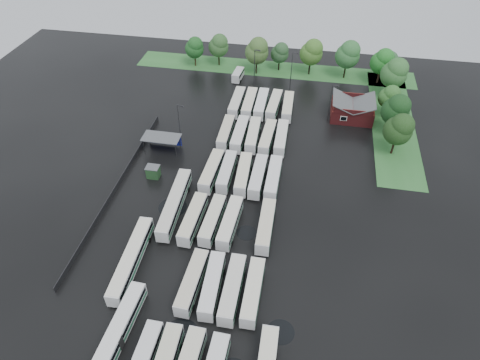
# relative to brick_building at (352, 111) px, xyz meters

# --- Properties ---
(ground) EXTENTS (160.00, 160.00, 0.00)m
(ground) POSITION_rel_brick_building_xyz_m (-24.00, -42.77, -1.87)
(ground) COLOR black
(ground) RESTS_ON ground
(brick_building) EXTENTS (10.07, 8.60, 5.39)m
(brick_building) POSITION_rel_brick_building_xyz_m (0.00, 0.00, 0.00)
(brick_building) COLOR maroon
(brick_building) RESTS_ON ground
(wash_shed) EXTENTS (8.20, 4.20, 3.58)m
(wash_shed) POSITION_rel_brick_building_xyz_m (-41.20, -20.74, 1.12)
(wash_shed) COLOR #2D2D30
(wash_shed) RESTS_ON ground
(utility_hut) EXTENTS (2.70, 2.20, 2.62)m
(utility_hut) POSITION_rel_brick_building_xyz_m (-40.20, -30.17, -0.55)
(utility_hut) COLOR #1C401E
(utility_hut) RESTS_ON ground
(grass_strip_north) EXTENTS (80.00, 10.00, 0.01)m
(grass_strip_north) POSITION_rel_brick_building_xyz_m (-22.00, 22.03, -1.86)
(grass_strip_north) COLOR #2E6C2E
(grass_strip_north) RESTS_ON ground
(grass_strip_east) EXTENTS (10.00, 50.00, 0.01)m
(grass_strip_east) POSITION_rel_brick_building_xyz_m (10.00, 0.03, -1.86)
(grass_strip_east) COLOR #2E6C2E
(grass_strip_east) RESTS_ON ground
(west_fence) EXTENTS (0.10, 50.00, 1.20)m
(west_fence) POSITION_rel_brick_building_xyz_m (-46.20, -34.77, -1.27)
(west_fence) COLOR #2D2D30
(west_fence) RESTS_ON ground
(bus_r1c1) EXTENTS (2.81, 11.35, 3.14)m
(bus_r1c1) POSITION_rel_brick_building_xyz_m (-25.11, -55.00, -0.14)
(bus_r1c1) COLOR silver
(bus_r1c1) RESTS_ON ground
(bus_r1c2) EXTENTS (2.90, 11.41, 3.15)m
(bus_r1c2) POSITION_rel_brick_building_xyz_m (-21.90, -55.02, -0.13)
(bus_r1c2) COLOR silver
(bus_r1c2) RESTS_ON ground
(bus_r1c3) EXTENTS (2.55, 11.67, 3.24)m
(bus_r1c3) POSITION_rel_brick_building_xyz_m (-18.67, -55.17, -0.08)
(bus_r1c3) COLOR silver
(bus_r1c3) RESTS_ON ground
(bus_r1c4) EXTENTS (2.50, 11.28, 3.13)m
(bus_r1c4) POSITION_rel_brick_building_xyz_m (-15.50, -55.02, -0.14)
(bus_r1c4) COLOR silver
(bus_r1c4) RESTS_ON ground
(bus_r2c0) EXTENTS (2.81, 11.45, 3.16)m
(bus_r2c0) POSITION_rel_brick_building_xyz_m (-28.56, -41.87, -0.13)
(bus_r2c0) COLOR silver
(bus_r2c0) RESTS_ON ground
(bus_r2c1) EXTENTS (2.82, 11.13, 3.07)m
(bus_r2c1) POSITION_rel_brick_building_xyz_m (-25.02, -41.46, -0.18)
(bus_r2c1) COLOR silver
(bus_r2c1) RESTS_ON ground
(bus_r2c2) EXTENTS (2.88, 11.44, 3.16)m
(bus_r2c2) POSITION_rel_brick_building_xyz_m (-21.81, -41.51, -0.13)
(bus_r2c2) COLOR silver
(bus_r2c2) RESTS_ON ground
(bus_r2c4) EXTENTS (2.63, 11.48, 3.18)m
(bus_r2c4) POSITION_rel_brick_building_xyz_m (-15.42, -41.22, -0.11)
(bus_r2c4) COLOR silver
(bus_r2c4) RESTS_ON ground
(bus_r3c0) EXTENTS (2.91, 11.68, 3.23)m
(bus_r3c0) POSITION_rel_brick_building_xyz_m (-28.31, -28.27, -0.09)
(bus_r3c0) COLOR silver
(bus_r3c0) RESTS_ON ground
(bus_r3c1) EXTENTS (2.41, 11.06, 3.07)m
(bus_r3c1) POSITION_rel_brick_building_xyz_m (-25.27, -27.72, -0.17)
(bus_r3c1) COLOR silver
(bus_r3c1) RESTS_ON ground
(bus_r3c2) EXTENTS (2.91, 11.41, 3.15)m
(bus_r3c2) POSITION_rel_brick_building_xyz_m (-21.83, -28.03, -0.13)
(bus_r3c2) COLOR silver
(bus_r3c2) RESTS_ON ground
(bus_r3c3) EXTENTS (2.48, 11.39, 3.17)m
(bus_r3c3) POSITION_rel_brick_building_xyz_m (-18.81, -28.16, -0.12)
(bus_r3c3) COLOR silver
(bus_r3c3) RESTS_ON ground
(bus_r3c4) EXTENTS (2.49, 11.58, 3.22)m
(bus_r3c4) POSITION_rel_brick_building_xyz_m (-15.72, -28.14, -0.09)
(bus_r3c4) COLOR silver
(bus_r3c4) RESTS_ON ground
(bus_r4c0) EXTENTS (2.55, 11.09, 3.08)m
(bus_r4c0) POSITION_rel_brick_building_xyz_m (-28.32, -14.24, -0.17)
(bus_r4c0) COLOR silver
(bus_r4c0) RESTS_ON ground
(bus_r4c1) EXTENTS (2.51, 11.66, 3.24)m
(bus_r4c1) POSITION_rel_brick_building_xyz_m (-25.06, -14.46, -0.08)
(bus_r4c1) COLOR silver
(bus_r4c1) RESTS_ON ground
(bus_r4c2) EXTENTS (2.80, 11.42, 3.16)m
(bus_r4c2) POSITION_rel_brick_building_xyz_m (-22.04, -14.19, -0.13)
(bus_r4c2) COLOR silver
(bus_r4c2) RESTS_ON ground
(bus_r4c3) EXTENTS (2.82, 11.35, 3.14)m
(bus_r4c3) POSITION_rel_brick_building_xyz_m (-18.73, -14.54, -0.14)
(bus_r4c3) COLOR silver
(bus_r4c3) RESTS_ON ground
(bus_r4c4) EXTENTS (2.57, 11.31, 3.14)m
(bus_r4c4) POSITION_rel_brick_building_xyz_m (-15.70, -14.10, -0.14)
(bus_r4c4) COLOR silver
(bus_r4c4) RESTS_ON ground
(bus_r5c0) EXTENTS (2.48, 11.61, 3.23)m
(bus_r5c0) POSITION_rel_brick_building_xyz_m (-28.30, -1.05, -0.09)
(bus_r5c0) COLOR silver
(bus_r5c0) RESTS_ON ground
(bus_r5c1) EXTENTS (2.61, 11.70, 3.25)m
(bus_r5c1) POSITION_rel_brick_building_xyz_m (-25.12, -0.91, -0.08)
(bus_r5c1) COLOR silver
(bus_r5c1) RESTS_ON ground
(bus_r5c2) EXTENTS (2.59, 11.64, 3.23)m
(bus_r5c2) POSITION_rel_brick_building_xyz_m (-22.17, -0.69, -0.09)
(bus_r5c2) COLOR silver
(bus_r5c2) RESTS_ON ground
(bus_r5c3) EXTENTS (3.01, 11.55, 3.19)m
(bus_r5c3) POSITION_rel_brick_building_xyz_m (-18.96, -0.57, -0.11)
(bus_r5c3) COLOR silver
(bus_r5c3) RESTS_ON ground
(bus_r5c4) EXTENTS (2.65, 11.15, 3.09)m
(bus_r5c4) POSITION_rel_brick_building_xyz_m (-15.57, -0.62, -0.17)
(bus_r5c4) COLOR silver
(bus_r5c4) RESTS_ON ground
(artic_bus_west_a) EXTENTS (3.05, 16.65, 3.07)m
(artic_bus_west_a) POSITION_rel_brick_building_xyz_m (-33.20, -65.70, -0.16)
(artic_bus_west_a) COLOR silver
(artic_bus_west_a) RESTS_ON ground
(artic_bus_west_b) EXTENTS (3.01, 17.19, 3.18)m
(artic_bus_west_b) POSITION_rel_brick_building_xyz_m (-32.97, -38.68, -0.10)
(artic_bus_west_b) COLOR silver
(artic_bus_west_b) RESTS_ON ground
(artic_bus_west_c) EXTENTS (2.89, 16.73, 3.09)m
(artic_bus_west_c) POSITION_rel_brick_building_xyz_m (-36.12, -52.47, -0.15)
(artic_bus_west_c) COLOR silver
(artic_bus_west_c) RESTS_ON ground
(minibus) EXTENTS (2.61, 5.97, 2.54)m
(minibus) POSITION_rel_brick_building_xyz_m (-30.87, 14.05, -0.46)
(minibus) COLOR silver
(minibus) RESTS_ON ground
(tree_north_0) EXTENTS (5.37, 5.37, 8.89)m
(tree_north_0) POSITION_rel_brick_building_xyz_m (-44.56, 19.90, 3.85)
(tree_north_0) COLOR #3C2916
(tree_north_0) RESTS_ON ground
(tree_north_1) EXTENTS (5.74, 5.74, 9.51)m
(tree_north_1) POSITION_rel_brick_building_xyz_m (-37.85, 21.67, 4.25)
(tree_north_1) COLOR black
(tree_north_1) RESTS_ON ground
(tree_north_2) EXTENTS (6.51, 6.51, 10.79)m
(tree_north_2) POSITION_rel_brick_building_xyz_m (-26.25, 18.43, 5.07)
(tree_north_2) COLOR black
(tree_north_2) RESTS_ON ground
(tree_north_3) EXTENTS (5.06, 5.06, 8.38)m
(tree_north_3) POSITION_rel_brick_building_xyz_m (-20.18, 21.68, 3.52)
(tree_north_3) COLOR black
(tree_north_3) RESTS_ON ground
(tree_north_4) EXTENTS (6.33, 6.33, 10.48)m
(tree_north_4) POSITION_rel_brick_building_xyz_m (-11.39, 20.68, 4.88)
(tree_north_4) COLOR black
(tree_north_4) RESTS_ON ground
(tree_north_5) EXTENTS (6.63, 6.63, 10.98)m
(tree_north_5) POSITION_rel_brick_building_xyz_m (-1.59, 20.33, 5.20)
(tree_north_5) COLOR black
(tree_north_5) RESTS_ON ground
(tree_north_6) EXTENTS (5.05, 5.05, 8.37)m
(tree_north_6) POSITION_rel_brick_building_xyz_m (9.37, 21.41, 3.52)
(tree_north_6) COLOR #342719
(tree_north_6) RESTS_ON ground
(tree_east_0) EXTENTS (6.16, 6.16, 10.21)m
(tree_east_0) POSITION_rel_brick_building_xyz_m (8.83, -13.19, 4.70)
(tree_east_0) COLOR black
(tree_east_0) RESTS_ON ground
(tree_east_1) EXTENTS (6.29, 6.29, 10.43)m
(tree_east_1) POSITION_rel_brick_building_xyz_m (8.88, -5.63, 4.84)
(tree_east_1) COLOR black
(tree_east_1) RESTS_ON ground
(tree_east_2) EXTENTS (5.04, 5.04, 8.34)m
(tree_east_2) POSITION_rel_brick_building_xyz_m (8.33, 2.38, 3.50)
(tree_east_2) COLOR #351F12
(tree_east_2) RESTS_ON ground
(tree_east_3) EXTENTS (6.69, 6.69, 11.08)m
(tree_east_3) POSITION_rel_brick_building_xyz_m (9.90, 11.56, 5.26)
(tree_east_3) COLOR black
(tree_east_3) RESTS_ON ground
(tree_east_4) EXTENTS (6.07, 6.07, 10.06)m
(tree_east_4) POSITION_rel_brick_building_xyz_m (7.49, 19.05, 4.60)
(tree_east_4) COLOR black
(tree_east_4) RESTS_ON ground
(lamp_post_ne) EXTENTS (1.50, 0.29, 9.73)m
(lamp_post_ne) POSITION_rel_brick_building_xyz_m (-5.52, -2.68, 3.78)
(lamp_post_ne) COLOR #2D2D30
(lamp_post_ne) RESTS_ON ground
(lamp_post_nw) EXTENTS (1.54, 0.30, 10.01)m
(lamp_post_nw) POSITION_rel_brick_building_xyz_m (-37.79, -17.89, 3.95)
(lamp_post_nw) COLOR #2D2D30
(lamp_post_nw) RESTS_ON ground
(lamp_post_back_w) EXTENTS (1.56, 0.30, 10.16)m
(lamp_post_back_w) POSITION_rel_brick_building_xyz_m (-25.82, 11.78, 4.03)
(lamp_post_back_w) COLOR #2D2D30
(lamp_post_back_w) RESTS_ON ground
(lamp_post_back_e) EXTENTS (1.66, 0.32, 10.80)m
(lamp_post_back_e) POSITION_rel_brick_building_xyz_m (-15.89, 10.57, 4.40)
(lamp_post_back_e) COLOR #2D2D30
(lamp_post_back_e) RESTS_ON ground
(puddle_0) EXTENTS (5.13, 5.13, 0.01)m
(puddle_0) POSITION_rel_brick_building_xyz_m (-24.77, -62.90, -1.86)
(puddle_0) COLOR black
(puddle_0) RESTS_ON ground
(puddle_2) EXTENTS (5.48, 5.48, 0.01)m
(puddle_2) POSITION_rel_brick_building_xyz_m (-33.75, -38.05, -1.86)
(puddle_2) COLOR black
(puddle_2) RESTS_ON ground
(puddle_3) EXTENTS (3.67, 3.67, 0.01)m
(puddle_3) POSITION_rel_brick_building_xyz_m (-18.71, -41.91, -1.86)
(puddle_3) COLOR black
(puddle_3) RESTS_ON ground
(puddle_4) EXTENTS (4.14, 4.14, 0.01)m
(puddle_4) POSITION_rel_brick_building_xyz_m (-10.60, -59.94, -1.86)
(puddle_4) COLOR black
(puddle_4) RESTS_ON ground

